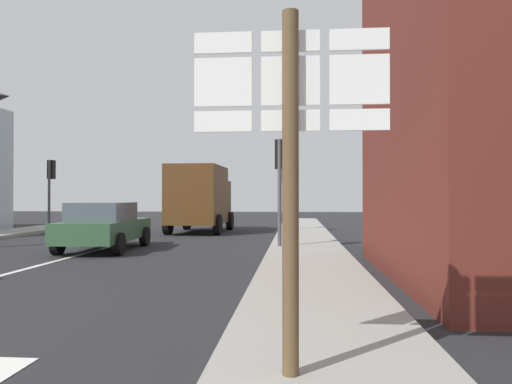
% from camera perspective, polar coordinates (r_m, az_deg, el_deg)
% --- Properties ---
extents(ground_plane, '(80.00, 80.00, 0.00)m').
position_cam_1_polar(ground_plane, '(15.88, -17.99, -6.49)').
color(ground_plane, '#232326').
extents(sidewalk_right, '(2.23, 44.00, 0.14)m').
position_cam_1_polar(sidewalk_right, '(12.68, 6.19, -7.69)').
color(sidewalk_right, gray).
rests_on(sidewalk_right, ground).
extents(lane_centre_stripe, '(0.16, 12.00, 0.01)m').
position_cam_1_polar(lane_centre_stripe, '(12.31, -25.26, -8.14)').
color(lane_centre_stripe, silver).
rests_on(lane_centre_stripe, ground).
extents(sedan_far, '(2.11, 4.27, 1.47)m').
position_cam_1_polar(sedan_far, '(15.61, -17.44, -3.79)').
color(sedan_far, '#2D5133').
rests_on(sedan_far, ground).
extents(delivery_truck, '(2.57, 5.04, 3.05)m').
position_cam_1_polar(delivery_truck, '(22.59, -6.61, -0.58)').
color(delivery_truck, '#4C2D14').
rests_on(delivery_truck, ground).
extents(route_sign_post, '(1.66, 0.14, 3.20)m').
position_cam_1_polar(route_sign_post, '(4.11, 4.08, 4.64)').
color(route_sign_post, brown).
rests_on(route_sign_post, ground).
extents(traffic_light_far_left, '(0.30, 0.49, 3.41)m').
position_cam_1_polar(traffic_light_far_left, '(25.12, -23.04, 1.46)').
color(traffic_light_far_left, '#47474C').
rests_on(traffic_light_far_left, ground).
extents(traffic_light_near_right, '(0.30, 0.49, 3.41)m').
position_cam_1_polar(traffic_light_near_right, '(14.93, 2.81, 2.81)').
color(traffic_light_near_right, '#47474C').
rests_on(traffic_light_near_right, ground).
extents(traffic_light_far_right, '(0.30, 0.49, 3.21)m').
position_cam_1_polar(traffic_light_far_right, '(22.50, 3.45, 1.27)').
color(traffic_light_far_right, '#47474C').
rests_on(traffic_light_far_right, ground).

